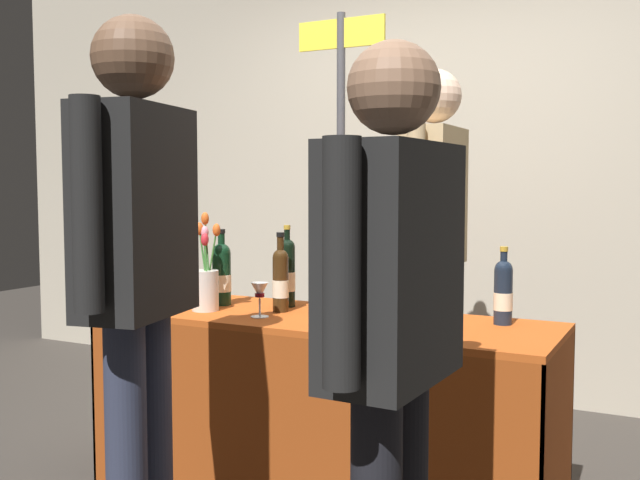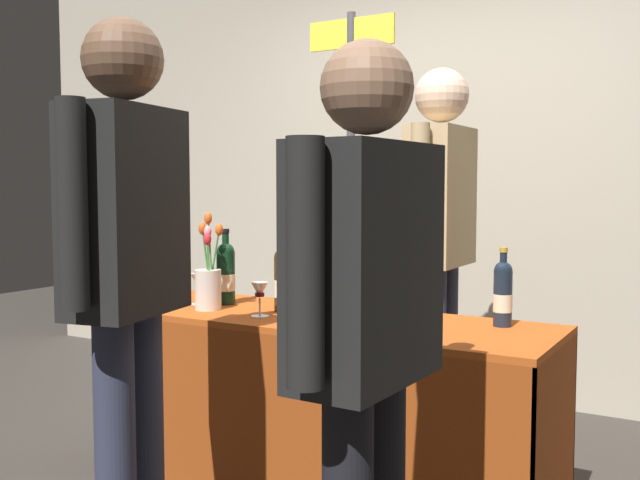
% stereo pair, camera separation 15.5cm
% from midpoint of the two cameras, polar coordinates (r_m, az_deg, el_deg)
% --- Properties ---
extents(back_partition, '(6.89, 0.12, 2.82)m').
position_cam_midpoint_polar(back_partition, '(4.47, 12.53, 6.14)').
color(back_partition, '#B2A893').
rests_on(back_partition, ground_plane).
extents(tasting_table, '(1.84, 0.60, 0.74)m').
position_cam_midpoint_polar(tasting_table, '(2.95, 1.53, -10.46)').
color(tasting_table, '#B74C19').
rests_on(tasting_table, ground_plane).
extents(featured_wine_bottle, '(0.08, 0.08, 0.33)m').
position_cam_midpoint_polar(featured_wine_bottle, '(3.17, -5.96, -2.53)').
color(featured_wine_bottle, black).
rests_on(featured_wine_bottle, tasting_table).
extents(display_bottle_0, '(0.07, 0.07, 0.35)m').
position_cam_midpoint_polar(display_bottle_0, '(2.79, 4.77, -3.32)').
color(display_bottle_0, black).
rests_on(display_bottle_0, tasting_table).
extents(display_bottle_1, '(0.08, 0.08, 0.36)m').
position_cam_midpoint_polar(display_bottle_1, '(2.94, 1.99, -2.81)').
color(display_bottle_1, '#38230F').
rests_on(display_bottle_1, tasting_table).
extents(display_bottle_2, '(0.07, 0.07, 0.35)m').
position_cam_midpoint_polar(display_bottle_2, '(3.10, -0.91, -2.48)').
color(display_bottle_2, black).
rests_on(display_bottle_2, tasting_table).
extents(display_bottle_3, '(0.07, 0.07, 0.32)m').
position_cam_midpoint_polar(display_bottle_3, '(2.98, -1.49, -3.01)').
color(display_bottle_3, '#38230F').
rests_on(display_bottle_3, tasting_table).
extents(display_bottle_4, '(0.07, 0.07, 0.29)m').
position_cam_midpoint_polar(display_bottle_4, '(2.77, 15.62, -3.98)').
color(display_bottle_4, '#192333').
rests_on(display_bottle_4, tasting_table).
extents(display_bottle_5, '(0.08, 0.08, 0.33)m').
position_cam_midpoint_polar(display_bottle_5, '(3.15, -12.13, -2.71)').
color(display_bottle_5, black).
rests_on(display_bottle_5, tasting_table).
extents(wine_glass_near_vendor, '(0.08, 0.08, 0.14)m').
position_cam_midpoint_polar(wine_glass_near_vendor, '(2.88, 7.14, -3.93)').
color(wine_glass_near_vendor, silver).
rests_on(wine_glass_near_vendor, tasting_table).
extents(wine_glass_mid, '(0.07, 0.07, 0.14)m').
position_cam_midpoint_polar(wine_glass_mid, '(2.87, -3.18, -4.05)').
color(wine_glass_mid, silver).
rests_on(wine_glass_mid, tasting_table).
extents(wine_glass_near_taster, '(0.08, 0.08, 0.13)m').
position_cam_midpoint_polar(wine_glass_near_taster, '(3.19, -8.04, -3.21)').
color(wine_glass_near_taster, silver).
rests_on(wine_glass_near_taster, tasting_table).
extents(flower_vase, '(0.11, 0.11, 0.40)m').
position_cam_midpoint_polar(flower_vase, '(3.05, -7.27, -3.26)').
color(flower_vase, silver).
rests_on(flower_vase, tasting_table).
extents(vendor_presenter, '(0.24, 0.59, 1.78)m').
position_cam_midpoint_polar(vendor_presenter, '(3.40, 10.63, 1.28)').
color(vendor_presenter, '#2D3347').
rests_on(vendor_presenter, ground_plane).
extents(taster_foreground_right, '(0.28, 0.56, 1.75)m').
position_cam_midpoint_polar(taster_foreground_right, '(2.24, -12.92, -1.02)').
color(taster_foreground_right, '#2D3347').
rests_on(taster_foreground_right, ground_plane).
extents(taster_foreground_left, '(0.23, 0.59, 1.59)m').
position_cam_midpoint_polar(taster_foreground_left, '(1.74, 6.16, -5.87)').
color(taster_foreground_left, black).
rests_on(taster_foreground_left, ground_plane).
extents(booth_signpost, '(0.48, 0.04, 2.13)m').
position_cam_midpoint_polar(booth_signpost, '(3.80, 3.58, 4.56)').
color(booth_signpost, '#47474C').
rests_on(booth_signpost, ground_plane).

